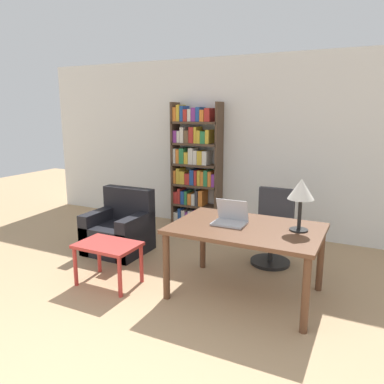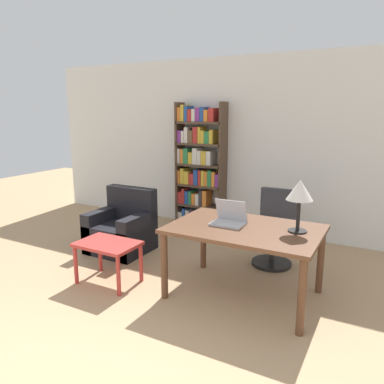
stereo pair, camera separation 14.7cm
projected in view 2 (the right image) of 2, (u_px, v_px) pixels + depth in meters
The scene contains 8 objects.
wall_back at pixel (263, 147), 5.69m from camera, with size 8.00×0.06×2.70m.
desk at pixel (244, 236), 3.78m from camera, with size 1.49×1.00×0.74m.
laptop at pixel (229, 219), 3.86m from camera, with size 0.34×0.25×0.25m.
table_lamp at pixel (300, 192), 3.53m from camera, with size 0.25×0.25×0.51m.
office_chair at pixel (274, 230), 4.65m from camera, with size 0.49×0.49×0.93m.
side_table_blue at pixel (108, 249), 4.12m from camera, with size 0.67×0.46×0.47m.
armchair at pixel (122, 230), 5.12m from camera, with size 0.76×0.70×0.85m.
bookshelf at pixel (199, 169), 6.07m from camera, with size 0.82×0.28×2.02m.
Camera 2 is at (1.77, -1.00, 1.89)m, focal length 35.00 mm.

